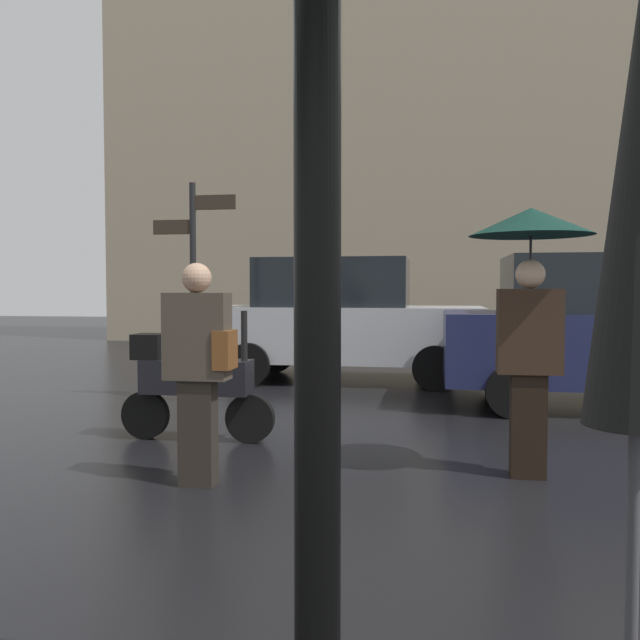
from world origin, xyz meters
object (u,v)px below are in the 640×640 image
Objects in this scene: pedestrian_with_umbrella at (530,273)px; parked_scooter at (192,382)px; parked_car_right at (343,319)px; pedestrian_with_bag at (199,360)px; parked_car_left at (619,331)px; folded_patio_umbrella_far at (640,229)px; street_signpost at (194,269)px.

parked_scooter is (-2.96, 0.74, -1.00)m from pedestrian_with_umbrella.
pedestrian_with_umbrella is at bearing -63.92° from parked_car_right.
parked_scooter is at bearing -135.26° from pedestrian_with_umbrella.
parked_scooter is (-0.57, 1.36, -0.36)m from pedestrian_with_bag.
parked_car_left is at bearing -23.56° from parked_car_right.
folded_patio_umbrella_far is 6.71m from parked_car_left.
street_signpost is at bearing -139.25° from pedestrian_with_bag.
folded_patio_umbrella_far is 0.85× the size of street_signpost.
parked_car_left reaches higher than parked_scooter.
pedestrian_with_bag is at bearing -89.35° from parked_car_right.
folded_patio_umbrella_far is at bearing -73.35° from parked_car_right.
parked_car_right is at bearing 103.19° from folded_patio_umbrella_far.
pedestrian_with_bag is 0.59× the size of street_signpost.
pedestrian_with_bag is (-2.39, -0.62, -0.63)m from pedestrian_with_umbrella.
parked_car_right reaches higher than parked_scooter.
pedestrian_with_bag is 1.08× the size of parked_scooter.
pedestrian_with_umbrella reaches higher than parked_scooter.
folded_patio_umbrella_far reaches higher than pedestrian_with_bag.
parked_scooter is 0.54× the size of street_signpost.
pedestrian_with_umbrella is 0.74× the size of street_signpost.
folded_patio_umbrella_far is 3.50m from pedestrian_with_bag.
parked_scooter is 0.36× the size of parked_car_right.
pedestrian_with_umbrella is at bearing 87.12° from folded_patio_umbrella_far.
parked_car_right is (0.28, 5.69, 0.05)m from pedestrian_with_bag.
pedestrian_with_umbrella is 1.26× the size of pedestrian_with_bag.
street_signpost reaches higher than folded_patio_umbrella_far.
pedestrian_with_umbrella is 3.61m from parked_car_left.
parked_car_right is (-2.11, 5.06, -0.59)m from pedestrian_with_umbrella.
pedestrian_with_umbrella is at bearing -21.16° from parked_scooter.
pedestrian_with_umbrella is 3.21m from parked_scooter.
street_signpost is (-3.70, 2.78, 0.13)m from pedestrian_with_umbrella.
parked_car_right reaches higher than pedestrian_with_bag.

